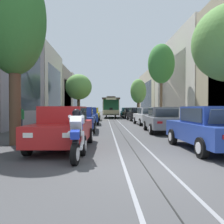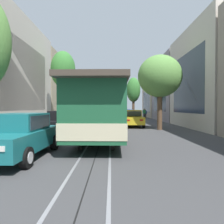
% 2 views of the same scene
% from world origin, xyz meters
% --- Properties ---
extents(ground_plane, '(160.00, 160.00, 0.00)m').
position_xyz_m(ground_plane, '(0.00, 20.53, 0.00)').
color(ground_plane, '#424244').
extents(trolley_track_rails, '(1.14, 59.31, 0.01)m').
position_xyz_m(trolley_track_rails, '(0.00, 23.66, 0.00)').
color(trolley_track_rails, gray).
rests_on(trolley_track_rails, ground).
extents(building_facade_left, '(5.70, 51.01, 8.87)m').
position_xyz_m(building_facade_left, '(-9.85, 24.64, 4.12)').
color(building_facade_left, '#BCAD93').
rests_on(building_facade_left, ground).
extents(building_facade_right, '(5.52, 51.01, 10.38)m').
position_xyz_m(building_facade_right, '(9.84, 21.86, 4.91)').
color(building_facade_right, tan).
rests_on(building_facade_right, ground).
extents(parked_car_red_near_left, '(2.08, 4.40, 1.58)m').
position_xyz_m(parked_car_red_near_left, '(-2.59, 3.14, 0.80)').
color(parked_car_red_near_left, red).
rests_on(parked_car_red_near_left, ground).
extents(parked_car_blue_second_left, '(2.05, 4.38, 1.58)m').
position_xyz_m(parked_car_blue_second_left, '(-2.60, 9.42, 0.80)').
color(parked_car_blue_second_left, '#233D93').
rests_on(parked_car_blue_second_left, ground).
extents(parked_car_blue_mid_left, '(2.09, 4.40, 1.58)m').
position_xyz_m(parked_car_blue_mid_left, '(-2.55, 15.92, 0.80)').
color(parked_car_blue_mid_left, '#233D93').
rests_on(parked_car_blue_mid_left, ground).
extents(parked_car_yellow_fourth_left, '(2.00, 4.36, 1.58)m').
position_xyz_m(parked_car_yellow_fourth_left, '(-2.56, 22.65, 0.80)').
color(parked_car_yellow_fourth_left, gold).
rests_on(parked_car_yellow_fourth_left, ground).
extents(parked_car_blue_near_right, '(2.09, 4.40, 1.58)m').
position_xyz_m(parked_car_blue_near_right, '(2.73, 2.51, 0.80)').
color(parked_car_blue_near_right, '#233D93').
rests_on(parked_car_blue_near_right, ground).
extents(parked_car_grey_second_right, '(2.15, 4.42, 1.58)m').
position_xyz_m(parked_car_grey_second_right, '(2.58, 8.56, 0.80)').
color(parked_car_grey_second_right, slate).
rests_on(parked_car_grey_second_right, ground).
extents(parked_car_white_mid_right, '(2.13, 4.42, 1.58)m').
position_xyz_m(parked_car_white_mid_right, '(2.81, 14.90, 0.80)').
color(parked_car_white_mid_right, silver).
rests_on(parked_car_white_mid_right, ground).
extents(parked_car_black_fourth_right, '(2.10, 4.41, 1.58)m').
position_xyz_m(parked_car_black_fourth_right, '(2.80, 21.71, 0.80)').
color(parked_car_black_fourth_right, black).
rests_on(parked_car_black_fourth_right, ground).
extents(parked_car_black_fifth_right, '(2.10, 4.41, 1.58)m').
position_xyz_m(parked_car_black_fifth_right, '(2.74, 28.18, 0.80)').
color(parked_car_black_fifth_right, black).
rests_on(parked_car_black_fifth_right, ground).
extents(parked_car_teal_sixth_right, '(2.08, 4.39, 1.58)m').
position_xyz_m(parked_car_teal_sixth_right, '(2.75, 34.42, 0.80)').
color(parked_car_teal_sixth_right, '#196B70').
rests_on(parked_car_teal_sixth_right, ground).
extents(street_tree_kerb_left_near, '(2.58, 2.25, 7.46)m').
position_xyz_m(street_tree_kerb_left_near, '(-4.73, 4.00, 5.07)').
color(street_tree_kerb_left_near, brown).
rests_on(street_tree_kerb_left_near, ground).
extents(street_tree_kerb_left_second, '(3.55, 3.15, 6.07)m').
position_xyz_m(street_tree_kerb_left_second, '(-4.53, 25.33, 4.33)').
color(street_tree_kerb_left_second, brown).
rests_on(street_tree_kerb_left_second, ground).
extents(street_tree_kerb_right_near, '(3.60, 3.55, 6.52)m').
position_xyz_m(street_tree_kerb_right_near, '(5.03, 5.32, 4.63)').
color(street_tree_kerb_right_near, '#4C3826').
rests_on(street_tree_kerb_right_near, ground).
extents(street_tree_kerb_right_second, '(2.79, 2.84, 8.29)m').
position_xyz_m(street_tree_kerb_right_second, '(4.97, 18.44, 6.17)').
color(street_tree_kerb_right_second, brown).
rests_on(street_tree_kerb_right_second, ground).
extents(cable_car_trolley, '(2.78, 9.17, 3.28)m').
position_xyz_m(cable_car_trolley, '(-0.00, 31.06, 1.66)').
color(cable_car_trolley, '#1E5B38').
rests_on(cable_car_trolley, ground).
extents(motorcycle_with_rider, '(0.56, 1.97, 1.50)m').
position_xyz_m(motorcycle_with_rider, '(-1.85, 1.13, 0.76)').
color(motorcycle_with_rider, black).
rests_on(motorcycle_with_rider, ground).
extents(pedestrian_on_left_pavement, '(0.55, 0.26, 1.56)m').
position_xyz_m(pedestrian_on_left_pavement, '(-6.29, 7.95, 0.88)').
color(pedestrian_on_left_pavement, black).
rests_on(pedestrian_on_left_pavement, ground).
extents(pedestrian_on_right_pavement, '(0.55, 0.22, 1.69)m').
position_xyz_m(pedestrian_on_right_pavement, '(-6.09, 8.18, 0.95)').
color(pedestrian_on_right_pavement, '#282D38').
rests_on(pedestrian_on_right_pavement, ground).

